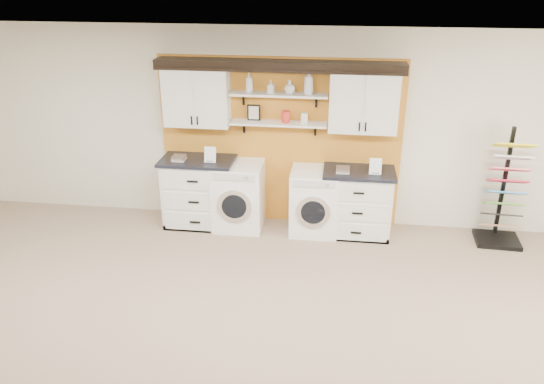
# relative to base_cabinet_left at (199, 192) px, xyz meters

# --- Properties ---
(ceiling) EXTENTS (10.00, 10.00, 0.00)m
(ceiling) POSITION_rel_base_cabinet_left_xyz_m (1.13, -3.64, 2.29)
(ceiling) COLOR white
(ceiling) RESTS_ON wall_back
(wall_back) EXTENTS (10.00, 0.00, 10.00)m
(wall_back) POSITION_rel_base_cabinet_left_xyz_m (1.13, 0.36, 0.89)
(wall_back) COLOR beige
(wall_back) RESTS_ON floor
(accent_panel) EXTENTS (3.40, 0.07, 2.40)m
(accent_panel) POSITION_rel_base_cabinet_left_xyz_m (1.13, 0.32, 0.69)
(accent_panel) COLOR #BE7620
(accent_panel) RESTS_ON wall_back
(upper_cabinet_left) EXTENTS (0.90, 0.35, 0.84)m
(upper_cabinet_left) POSITION_rel_base_cabinet_left_xyz_m (-0.00, 0.15, 1.37)
(upper_cabinet_left) COLOR silver
(upper_cabinet_left) RESTS_ON wall_back
(upper_cabinet_right) EXTENTS (0.90, 0.35, 0.84)m
(upper_cabinet_right) POSITION_rel_base_cabinet_left_xyz_m (2.26, 0.15, 1.37)
(upper_cabinet_right) COLOR silver
(upper_cabinet_right) RESTS_ON wall_back
(shelf_lower) EXTENTS (1.32, 0.28, 0.03)m
(shelf_lower) POSITION_rel_base_cabinet_left_xyz_m (1.13, 0.16, 1.02)
(shelf_lower) COLOR silver
(shelf_lower) RESTS_ON wall_back
(shelf_upper) EXTENTS (1.32, 0.28, 0.03)m
(shelf_upper) POSITION_rel_base_cabinet_left_xyz_m (1.13, 0.16, 1.42)
(shelf_upper) COLOR silver
(shelf_upper) RESTS_ON wall_back
(crown_molding) EXTENTS (3.30, 0.41, 0.13)m
(crown_molding) POSITION_rel_base_cabinet_left_xyz_m (1.13, 0.17, 1.82)
(crown_molding) COLOR black
(crown_molding) RESTS_ON wall_back
(picture_frame) EXTENTS (0.18, 0.02, 0.22)m
(picture_frame) POSITION_rel_base_cabinet_left_xyz_m (0.78, 0.21, 1.15)
(picture_frame) COLOR black
(picture_frame) RESTS_ON shelf_lower
(canister_red) EXTENTS (0.11, 0.11, 0.16)m
(canister_red) POSITION_rel_base_cabinet_left_xyz_m (1.23, 0.16, 1.12)
(canister_red) COLOR red
(canister_red) RESTS_ON shelf_lower
(canister_cream) EXTENTS (0.10, 0.10, 0.14)m
(canister_cream) POSITION_rel_base_cabinet_left_xyz_m (1.48, 0.16, 1.11)
(canister_cream) COLOR silver
(canister_cream) RESTS_ON shelf_lower
(base_cabinet_left) EXTENTS (1.04, 0.66, 1.01)m
(base_cabinet_left) POSITION_rel_base_cabinet_left_xyz_m (0.00, 0.00, 0.00)
(base_cabinet_left) COLOR silver
(base_cabinet_left) RESTS_ON floor
(base_cabinet_right) EXTENTS (0.98, 0.66, 0.96)m
(base_cabinet_right) POSITION_rel_base_cabinet_left_xyz_m (2.26, 0.00, -0.03)
(base_cabinet_right) COLOR silver
(base_cabinet_right) RESTS_ON floor
(washer) EXTENTS (0.69, 0.71, 0.97)m
(washer) POSITION_rel_base_cabinet_left_xyz_m (0.58, -0.00, -0.02)
(washer) COLOR white
(washer) RESTS_ON floor
(dryer) EXTENTS (0.66, 0.71, 0.93)m
(dryer) POSITION_rel_base_cabinet_left_xyz_m (1.67, -0.00, -0.04)
(dryer) COLOR white
(dryer) RESTS_ON floor
(sample_rack) EXTENTS (0.61, 0.52, 1.60)m
(sample_rack) POSITION_rel_base_cabinet_left_xyz_m (4.20, 0.01, 0.01)
(sample_rack) COLOR black
(sample_rack) RESTS_ON floor
(soap_bottle_a) EXTENTS (0.11, 0.11, 0.27)m
(soap_bottle_a) POSITION_rel_base_cabinet_left_xyz_m (0.73, 0.16, 1.57)
(soap_bottle_a) COLOR silver
(soap_bottle_a) RESTS_ON shelf_upper
(soap_bottle_b) EXTENTS (0.09, 0.09, 0.17)m
(soap_bottle_b) POSITION_rel_base_cabinet_left_xyz_m (1.03, 0.16, 1.53)
(soap_bottle_b) COLOR silver
(soap_bottle_b) RESTS_ON shelf_upper
(soap_bottle_c) EXTENTS (0.20, 0.20, 0.18)m
(soap_bottle_c) POSITION_rel_base_cabinet_left_xyz_m (1.28, 0.16, 1.53)
(soap_bottle_c) COLOR silver
(soap_bottle_c) RESTS_ON shelf_upper
(soap_bottle_d) EXTENTS (0.17, 0.17, 0.33)m
(soap_bottle_d) POSITION_rel_base_cabinet_left_xyz_m (1.53, 0.16, 1.60)
(soap_bottle_d) COLOR silver
(soap_bottle_d) RESTS_ON shelf_upper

